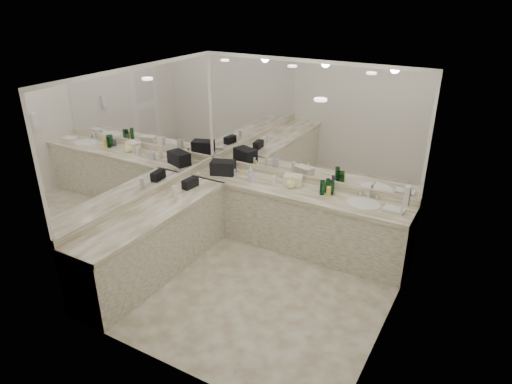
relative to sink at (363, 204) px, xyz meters
The scene contains 33 objects.
floor 1.77m from the sink, 128.37° to the right, with size 3.20×3.20×0.00m, color beige.
ceiling 2.29m from the sink, 128.37° to the right, with size 3.20×3.20×0.00m, color white.
wall_back 1.08m from the sink, 162.47° to the left, with size 3.20×0.02×2.60m, color silver.
wall_left 2.85m from the sink, 154.80° to the right, with size 0.02×3.00×2.60m, color silver.
wall_right 1.42m from the sink, 61.56° to the right, with size 0.02×3.00×2.60m, color silver.
vanity_back_base 1.06m from the sink, behind, with size 3.20×0.60×0.84m, color beige.
vanity_back_top 0.95m from the sink, behind, with size 3.20×0.64×0.06m, color beige.
vanity_left_base 2.75m from the sink, 146.31° to the right, with size 0.60×2.40×0.84m, color beige.
vanity_left_top 2.70m from the sink, 146.19° to the right, with size 0.64×2.42×0.06m, color beige.
backsplash_back 0.99m from the sink, 163.58° to the left, with size 3.20×0.04×0.10m, color beige.
backsplash_left 2.80m from the sink, 154.62° to the right, with size 0.04×3.00×0.10m, color beige.
mirror_back 1.33m from the sink, 163.13° to the left, with size 3.12×0.01×1.55m, color white.
mirror_left 2.94m from the sink, 154.69° to the right, with size 0.01×2.92×1.55m, color white.
sink is the anchor object (origin of this frame).
faucet 0.22m from the sink, 90.00° to the left, with size 0.24×0.16×0.14m, color silver.
wall_phone 0.91m from the sink, 39.57° to the right, with size 0.06×0.10×0.24m, color white.
door 1.82m from the sink, 69.46° to the right, with size 0.02×0.82×2.10m, color white.
black_toiletry_bag 2.13m from the sink, behind, with size 0.35×0.22×0.20m, color black.
black_bag_spill 2.35m from the sink, 163.33° to the right, with size 0.11×0.24×0.13m, color black.
cream_cosmetic_case 1.05m from the sink, behind, with size 0.26×0.16×0.15m, color silver.
hand_towel 0.39m from the sink, ahead, with size 0.25×0.17×0.04m, color white.
lotion_left 2.47m from the sink, 155.68° to the right, with size 0.07×0.07×0.16m, color white.
soap_bottle_a 1.70m from the sink, behind, with size 0.07×0.07×0.18m, color silver.
soap_bottle_b 1.61m from the sink, behind, with size 0.08×0.08×0.18m, color silver.
soap_bottle_c 1.04m from the sink, behind, with size 0.13×0.13×0.17m, color #FFF99F.
green_bottle_0 0.49m from the sink, 169.41° to the left, with size 0.07×0.07×0.18m, color #165729.
green_bottle_1 0.58m from the sink, behind, with size 0.07×0.07×0.20m, color #165729.
green_bottle_2 0.55m from the sink, 169.37° to the left, with size 0.06×0.06×0.20m, color #165729.
amenity_bottle_0 0.60m from the sink, 167.40° to the left, with size 0.06×0.06×0.12m, color #3F3F4C.
amenity_bottle_1 1.95m from the sink, behind, with size 0.04×0.04×0.10m, color silver.
amenity_bottle_2 1.28m from the sink, behind, with size 0.06×0.06×0.14m, color white.
amenity_bottle_3 0.48m from the sink, behind, with size 0.06×0.06×0.13m, color #F2D84C.
amenity_bottle_4 1.88m from the sink, behind, with size 0.04×0.04×0.07m, color #F2D84C.
Camera 1 is at (2.35, -4.06, 3.45)m, focal length 32.00 mm.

